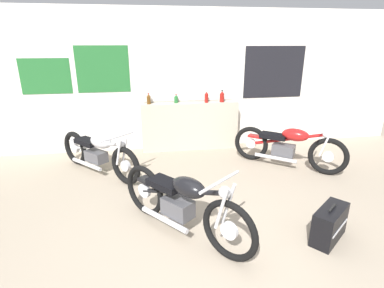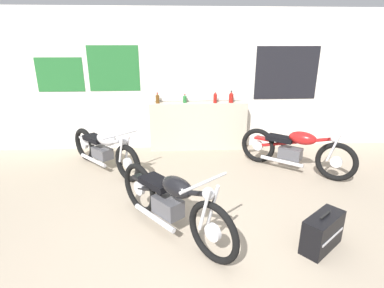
{
  "view_description": "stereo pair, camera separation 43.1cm",
  "coord_description": "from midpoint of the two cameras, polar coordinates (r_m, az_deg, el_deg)",
  "views": [
    {
      "loc": [
        -0.64,
        -2.5,
        2.19
      ],
      "look_at": [
        0.05,
        1.73,
        0.7
      ],
      "focal_mm": 28.0,
      "sensor_mm": 36.0,
      "label": 1
    },
    {
      "loc": [
        -0.21,
        -2.54,
        2.19
      ],
      "look_at": [
        0.05,
        1.73,
        0.7
      ],
      "focal_mm": 28.0,
      "sensor_mm": 36.0,
      "label": 2
    }
  ],
  "objects": [
    {
      "name": "hard_case_black",
      "position": [
        3.79,
        26.74,
        -14.84
      ],
      "size": [
        0.58,
        0.52,
        0.42
      ],
      "color": "black",
      "rests_on": "ground_plane"
    },
    {
      "name": "wall_back",
      "position": [
        6.22,
        0.59,
        11.93
      ],
      "size": [
        10.0,
        0.07,
        2.8
      ],
      "color": "silver",
      "rests_on": "ground_plane"
    },
    {
      "name": "bottle_right_center",
      "position": [
        6.2,
        9.48,
        8.73
      ],
      "size": [
        0.09,
        0.09,
        0.24
      ],
      "color": "maroon",
      "rests_on": "sill_counter"
    },
    {
      "name": "bottle_center",
      "position": [
        6.13,
        6.47,
        8.76
      ],
      "size": [
        0.07,
        0.07,
        0.24
      ],
      "color": "maroon",
      "rests_on": "sill_counter"
    },
    {
      "name": "motorcycle_red",
      "position": [
        5.55,
        21.1,
        -0.93
      ],
      "size": [
        1.62,
        1.35,
        0.83
      ],
      "color": "black",
      "rests_on": "ground_plane"
    },
    {
      "name": "sill_counter",
      "position": [
        6.25,
        3.18,
        3.39
      ],
      "size": [
        1.99,
        0.28,
        0.99
      ],
      "color": "#B7AD99",
      "rests_on": "ground_plane"
    },
    {
      "name": "motorcycle_silver",
      "position": [
        5.39,
        -14.29,
        -0.96
      ],
      "size": [
        1.45,
        1.5,
        0.79
      ],
      "color": "black",
      "rests_on": "ground_plane"
    },
    {
      "name": "ground_plane",
      "position": [
        3.36,
        4.92,
        -21.5
      ],
      "size": [
        24.0,
        24.0,
        0.0
      ],
      "primitive_type": "plane",
      "color": "gray"
    },
    {
      "name": "bottle_left_center",
      "position": [
        6.13,
        0.65,
        8.58
      ],
      "size": [
        0.08,
        0.08,
        0.18
      ],
      "color": "#23662D",
      "rests_on": "sill_counter"
    },
    {
      "name": "bottle_leftmost",
      "position": [
        6.09,
        -4.56,
        8.61
      ],
      "size": [
        0.08,
        0.08,
        0.21
      ],
      "color": "#5B3814",
      "rests_on": "sill_counter"
    },
    {
      "name": "motorcycle_black",
      "position": [
        3.52,
        -0.49,
        -10.9
      ],
      "size": [
        1.34,
        1.59,
        0.87
      ],
      "color": "black",
      "rests_on": "ground_plane"
    }
  ]
}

